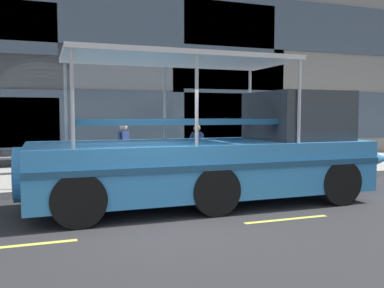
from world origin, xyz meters
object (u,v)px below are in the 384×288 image
Objects in this scene: duck_tour_boat at (225,155)px; pedestrian_mid_left at (197,144)px; parking_sign at (306,117)px; pedestrian_near_bow at (267,142)px; pedestrian_mid_right at (124,145)px.

duck_tour_boat is 3.23m from pedestrian_mid_left.
parking_sign is 3.89m from pedestrian_mid_left.
pedestrian_mid_left is at bearing -175.02° from pedestrian_near_bow.
pedestrian_near_bow is at bearing 162.79° from parking_sign.
duck_tour_boat is at bearing -131.85° from pedestrian_near_bow.
parking_sign is 1.68× the size of pedestrian_near_bow.
parking_sign is 5.33m from duck_tour_boat.
duck_tour_boat is 3.54m from pedestrian_mid_right.
parking_sign is 1.53m from pedestrian_near_bow.
pedestrian_mid_right is (-2.28, -0.14, 0.04)m from pedestrian_mid_left.
pedestrian_mid_right is at bearing 120.41° from duck_tour_boat.
parking_sign is 1.68× the size of pedestrian_mid_left.
pedestrian_mid_right is (-4.85, -0.37, 0.04)m from pedestrian_near_bow.
duck_tour_boat is 6.15× the size of pedestrian_near_bow.
parking_sign is at bearing -2.37° from pedestrian_mid_left.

